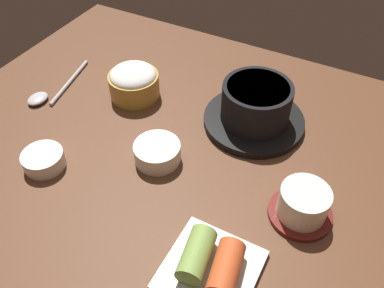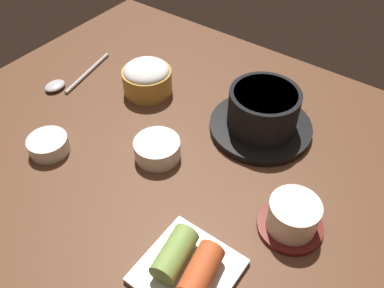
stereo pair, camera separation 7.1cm
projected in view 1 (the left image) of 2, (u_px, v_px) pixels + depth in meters
dining_table at (188, 149)px, 75.38cm from camera, size 100.00×76.00×2.00cm
stone_pot at (255, 108)px, 76.04cm from camera, size 19.63×19.63×9.00cm
rice_bowl at (134, 82)px, 82.72cm from camera, size 10.43×10.43×6.94cm
tea_cup_with_saucer at (303, 204)px, 61.66cm from camera, size 10.17×10.17×5.81cm
banchan_cup_center at (157, 152)px, 70.83cm from camera, size 8.34×8.34×3.49cm
kimchi_plate at (211, 265)px, 55.46cm from camera, size 12.83×12.83×4.88cm
side_bowl_near at (43, 159)px, 69.96cm from camera, size 7.27×7.27×2.92cm
spoon at (49, 93)px, 84.77cm from camera, size 5.59×18.39×1.35cm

